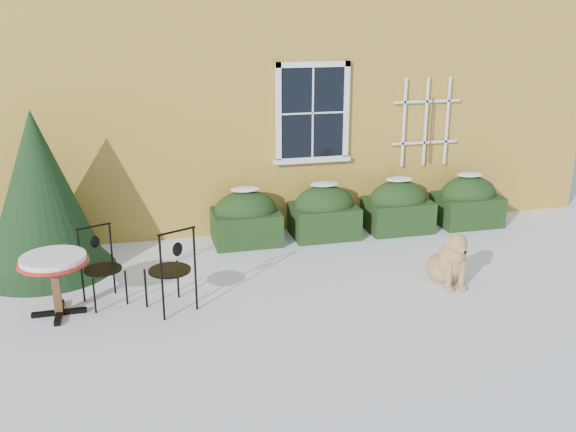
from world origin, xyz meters
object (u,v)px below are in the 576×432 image
object	(u,v)px
patio_chair_far	(101,266)
dog	(449,262)
patio_chair_near	(171,269)
evergreen_shrub	(41,208)
bistro_table	(54,266)

from	to	relation	value
patio_chair_far	dog	size ratio (longest dim) A/B	1.11
patio_chair_near	patio_chair_far	bearing A→B (deg)	-52.56
evergreen_shrub	patio_chair_near	distance (m)	2.42
bistro_table	patio_chair_far	world-z (taller)	patio_chair_far
patio_chair_near	bistro_table	bearing A→B (deg)	-32.91
patio_chair_near	evergreen_shrub	bearing A→B (deg)	-71.32
patio_chair_far	patio_chair_near	bearing A→B (deg)	-49.64
evergreen_shrub	patio_chair_near	world-z (taller)	evergreen_shrub
patio_chair_near	dog	world-z (taller)	patio_chair_near
bistro_table	patio_chair_far	xyz separation A→B (m)	(0.53, 0.25, -0.15)
evergreen_shrub	patio_chair_far	xyz separation A→B (m)	(0.80, -1.29, -0.43)
patio_chair_far	evergreen_shrub	bearing A→B (deg)	100.04
bistro_table	dog	bearing A→B (deg)	-3.52
evergreen_shrub	patio_chair_far	size ratio (longest dim) A/B	2.34
bistro_table	patio_chair_far	bearing A→B (deg)	24.84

